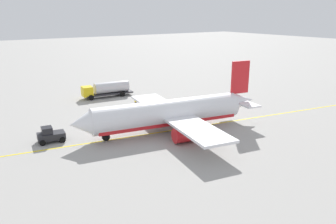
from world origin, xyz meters
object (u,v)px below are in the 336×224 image
Objects in this scene: airplane at (171,113)px; safety_cone_nose at (63,132)px; fuel_tanker at (107,89)px; pushback_tug at (50,135)px; refueling_worker at (136,102)px.

safety_cone_nose is at bearing -28.53° from airplane.
fuel_tanker is 2.83× the size of pushback_tug.
fuel_tanker is at bearing -131.42° from pushback_tug.
airplane is at bearing 151.47° from safety_cone_nose.
fuel_tanker is at bearing -130.33° from safety_cone_nose.
safety_cone_nose is at bearing 24.74° from refueling_worker.
fuel_tanker is 10.09m from refueling_worker.
safety_cone_nose is (-2.40, -2.07, -0.66)m from pushback_tug.
airplane is 15.31m from refueling_worker.
airplane is 16.04m from safety_cone_nose.
airplane reaches higher than safety_cone_nose.
refueling_worker is (-1.39, 9.95, -0.91)m from fuel_tanker.
safety_cone_nose is at bearing 49.67° from fuel_tanker.
airplane is 17.51× the size of refueling_worker.
airplane reaches higher than refueling_worker.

